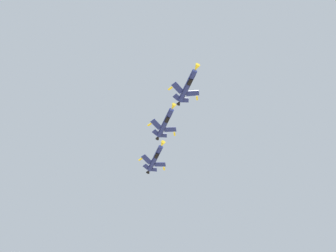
{
  "coord_description": "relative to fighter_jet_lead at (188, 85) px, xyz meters",
  "views": [
    {
      "loc": [
        -1.26,
        1.84,
        1.65
      ],
      "look_at": [
        -4.84,
        85.36,
        115.82
      ],
      "focal_mm": 43.92,
      "sensor_mm": 36.0,
      "label": 1
    }
  ],
  "objects": [
    {
      "name": "fighter_jet_lead",
      "position": [
        0.0,
        0.0,
        0.0
      ],
      "size": [
        10.41,
        15.09,
        4.35
      ],
      "rotation": [
        0.0,
        -0.02,
        3.57
      ],
      "color": "navy"
    },
    {
      "name": "fighter_jet_left_wing",
      "position": [
        -7.84,
        15.19,
        1.3
      ],
      "size": [
        10.41,
        15.09,
        4.38
      ],
      "rotation": [
        0.0,
        -0.08,
        3.57
      ],
      "color": "navy"
    },
    {
      "name": "fighter_jet_right_wing",
      "position": [
        -12.21,
        30.11,
        0.15
      ],
      "size": [
        10.4,
        15.09,
        4.38
      ],
      "rotation": [
        0.0,
        -0.12,
        3.57
      ],
      "color": "navy"
    }
  ]
}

